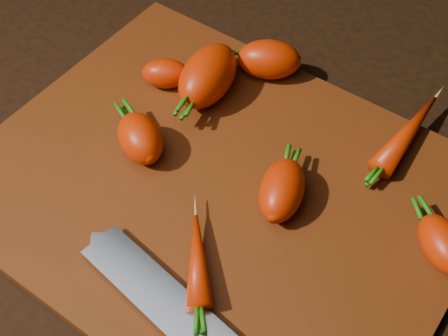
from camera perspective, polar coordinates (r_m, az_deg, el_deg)
The scene contains 11 objects.
ground at distance 0.66m, azimuth -0.50°, elevation -2.43°, with size 2.00×2.00×0.01m, color black.
cutting_board at distance 0.65m, azimuth -0.51°, elevation -1.86°, with size 0.50×0.40×0.01m, color #602508.
carrot_0 at distance 0.67m, azimuth -7.68°, elevation 2.70°, with size 0.07×0.05×0.05m, color red.
carrot_1 at distance 0.72m, azimuth -1.49°, elevation 8.45°, with size 0.10×0.06×0.06m, color red.
carrot_2 at distance 0.62m, azimuth 5.31°, elevation -2.01°, with size 0.08×0.04×0.04m, color red.
carrot_3 at distance 0.75m, azimuth 4.13°, elevation 9.87°, with size 0.07×0.05×0.05m, color red.
carrot_4 at distance 0.74m, azimuth -5.37°, elevation 8.60°, with size 0.05×0.04×0.04m, color red.
carrot_5 at distance 0.62m, azimuth 19.38°, elevation -6.62°, with size 0.07×0.04×0.04m, color red.
carrot_6 at distance 0.71m, azimuth 16.51°, elevation 3.16°, with size 0.13×0.03×0.03m, color red.
carrot_7 at distance 0.59m, azimuth -2.43°, elevation -8.39°, with size 0.10×0.03×0.03m, color red.
knife at distance 0.56m, azimuth -2.13°, elevation -15.00°, with size 0.38×0.09×0.02m.
Camera 1 is at (0.23, -0.31, 0.53)m, focal length 50.00 mm.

